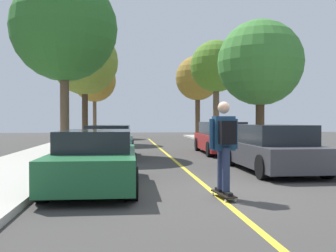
# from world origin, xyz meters

# --- Properties ---
(ground) EXTENTS (80.00, 80.00, 0.00)m
(ground) POSITION_xyz_m (0.00, 0.00, 0.00)
(ground) COLOR #3D3A38
(center_line) EXTENTS (0.12, 39.20, 0.01)m
(center_line) POSITION_xyz_m (0.00, 4.00, 0.00)
(center_line) COLOR gold
(center_line) RESTS_ON ground
(parked_car_left_nearest) EXTENTS (1.91, 4.53, 1.28)m
(parked_car_left_nearest) POSITION_xyz_m (-2.49, 1.30, 0.63)
(parked_car_left_nearest) COLOR #1E5B33
(parked_car_left_nearest) RESTS_ON ground
(parked_car_left_near) EXTENTS (2.04, 4.25, 1.31)m
(parked_car_left_near) POSITION_xyz_m (-2.49, 8.06, 0.65)
(parked_car_left_near) COLOR #196066
(parked_car_left_near) RESTS_ON ground
(parked_car_right_nearest) EXTENTS (1.94, 4.39, 1.38)m
(parked_car_right_nearest) POSITION_xyz_m (2.49, 3.35, 0.67)
(parked_car_right_nearest) COLOR #38383D
(parked_car_right_nearest) RESTS_ON ground
(parked_car_right_near) EXTENTS (2.00, 4.67, 1.44)m
(parked_car_right_near) POSITION_xyz_m (2.49, 9.51, 0.71)
(parked_car_right_near) COLOR maroon
(parked_car_right_near) RESTS_ON ground
(street_tree_left_nearest) EXTENTS (4.56, 4.56, 7.63)m
(street_tree_left_nearest) POSITION_xyz_m (-4.45, 9.47, 5.47)
(street_tree_left_nearest) COLOR brown
(street_tree_left_nearest) RESTS_ON sidewalk_left
(street_tree_left_near) EXTENTS (4.28, 4.28, 7.31)m
(street_tree_left_near) POSITION_xyz_m (-4.45, 17.69, 5.28)
(street_tree_left_near) COLOR #3D2D1E
(street_tree_left_near) RESTS_ON sidewalk_left
(street_tree_left_far) EXTENTS (3.58, 3.58, 6.52)m
(street_tree_left_far) POSITION_xyz_m (-4.45, 25.38, 4.84)
(street_tree_left_far) COLOR brown
(street_tree_left_far) RESTS_ON sidewalk_left
(street_tree_right_nearest) EXTENTS (4.00, 4.00, 6.07)m
(street_tree_right_nearest) POSITION_xyz_m (4.45, 9.91, 4.19)
(street_tree_right_nearest) COLOR #4C3823
(street_tree_right_nearest) RESTS_ON sidewalk_right
(street_tree_right_near) EXTENTS (3.61, 3.61, 6.96)m
(street_tree_right_near) POSITION_xyz_m (4.45, 18.76, 5.24)
(street_tree_right_near) COLOR brown
(street_tree_right_near) RESTS_ON sidewalk_right
(street_tree_right_far) EXTENTS (3.91, 3.91, 7.04)m
(street_tree_right_far) POSITION_xyz_m (4.45, 25.71, 5.19)
(street_tree_right_far) COLOR #4C3823
(street_tree_right_far) RESTS_ON sidewalk_right
(skateboard) EXTENTS (0.32, 0.86, 0.10)m
(skateboard) POSITION_xyz_m (0.06, -0.31, 0.09)
(skateboard) COLOR black
(skateboard) RESTS_ON ground
(skateboarder) EXTENTS (0.59, 0.71, 1.76)m
(skateboarder) POSITION_xyz_m (0.07, -0.35, 1.10)
(skateboarder) COLOR black
(skateboarder) RESTS_ON skateboard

